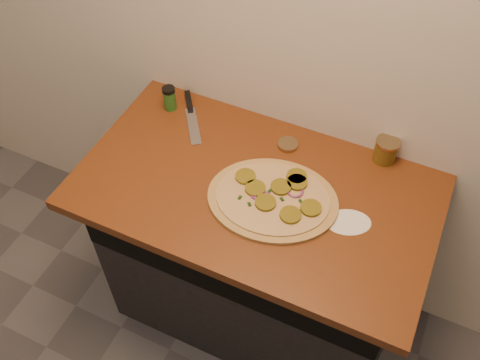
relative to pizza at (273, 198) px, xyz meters
The scene contains 8 objects.
cabinet 0.49m from the pizza, 140.96° to the left, with size 1.10×0.60×0.86m, color black.
countertop 0.09m from the pizza, 158.02° to the left, with size 1.20×0.70×0.04m, color #663013.
pizza is the anchor object (origin of this frame).
chefs_knife 0.51m from the pizza, 150.29° to the left, with size 0.19×0.25×0.02m.
mason_jar_lid 0.25m from the pizza, 100.80° to the left, with size 0.07×0.07×0.02m, color #977F58.
salsa_jar 0.43m from the pizza, 49.83° to the left, with size 0.08×0.08×0.09m.
spice_shaker 0.58m from the pizza, 154.84° to the left, with size 0.05×0.05×0.10m.
flour_spill 0.25m from the pizza, ahead, with size 0.15×0.15×0.00m, color silver.
Camera 1 is at (0.43, 0.37, 2.28)m, focal length 40.00 mm.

